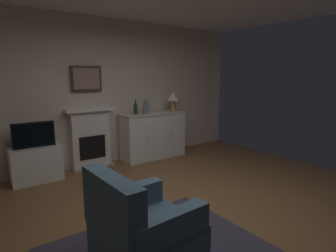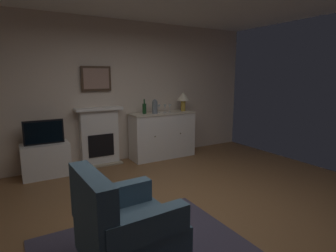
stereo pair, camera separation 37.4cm
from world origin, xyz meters
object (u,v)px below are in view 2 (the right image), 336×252
(wine_glass_right, at_px, (170,106))
(sideboard_cabinet, at_px, (162,135))
(wine_glass_left, at_px, (159,107))
(vase_decorative, at_px, (155,106))
(wine_glass_center, at_px, (165,107))
(tv_cabinet, at_px, (46,160))
(tv_set, at_px, (44,132))
(table_lamp, at_px, (183,98))
(wine_bottle, at_px, (144,108))
(armchair, at_px, (124,227))
(fireplace_unit, at_px, (100,136))
(framed_picture, at_px, (96,79))

(wine_glass_right, bearing_deg, sideboard_cabinet, 166.81)
(wine_glass_left, bearing_deg, sideboard_cabinet, -19.35)
(vase_decorative, bearing_deg, sideboard_cabinet, 14.07)
(sideboard_cabinet, height_order, wine_glass_right, wine_glass_right)
(wine_glass_center, height_order, vase_decorative, vase_decorative)
(wine_glass_center, relative_size, tv_cabinet, 0.22)
(tv_set, bearing_deg, tv_cabinet, 90.00)
(table_lamp, height_order, wine_bottle, table_lamp)
(vase_decorative, bearing_deg, wine_bottle, 162.80)
(wine_bottle, bearing_deg, armchair, -118.81)
(armchair, bearing_deg, vase_decorative, 57.55)
(wine_glass_left, height_order, vase_decorative, vase_decorative)
(sideboard_cabinet, relative_size, vase_decorative, 4.83)
(fireplace_unit, bearing_deg, vase_decorative, -12.04)
(table_lamp, xyz_separation_m, wine_glass_center, (-0.46, -0.03, -0.16))
(wine_bottle, height_order, wine_glass_right, wine_bottle)
(wine_bottle, height_order, wine_glass_left, wine_bottle)
(wine_glass_right, relative_size, tv_set, 0.27)
(wine_glass_center, xyz_separation_m, tv_cabinet, (-2.28, 0.05, -0.78))
(table_lamp, bearing_deg, wine_glass_right, -174.16)
(framed_picture, xyz_separation_m, vase_decorative, (1.07, -0.27, -0.55))
(vase_decorative, bearing_deg, wine_glass_left, 28.88)
(fireplace_unit, relative_size, wine_glass_left, 6.67)
(table_lamp, distance_m, tv_cabinet, 2.90)
(wine_bottle, bearing_deg, wine_glass_left, 2.00)
(fireplace_unit, relative_size, armchair, 1.20)
(sideboard_cabinet, distance_m, wine_glass_right, 0.61)
(wine_glass_left, height_order, tv_set, wine_glass_left)
(tv_set, bearing_deg, vase_decorative, -1.17)
(tv_set, xyz_separation_m, armchair, (0.31, -2.76, -0.38))
(fireplace_unit, relative_size, table_lamp, 2.75)
(wine_glass_left, xyz_separation_m, vase_decorative, (-0.13, -0.07, 0.02))
(sideboard_cabinet, bearing_deg, tv_set, -179.79)
(fireplace_unit, height_order, wine_glass_center, wine_glass_center)
(wine_bottle, xyz_separation_m, tv_cabinet, (-1.84, 0.00, -0.77))
(framed_picture, relative_size, wine_bottle, 1.90)
(table_lamp, relative_size, armchair, 0.43)
(wine_bottle, bearing_deg, tv_cabinet, 179.90)
(framed_picture, distance_m, table_lamp, 1.83)
(wine_bottle, relative_size, tv_cabinet, 0.39)
(framed_picture, bearing_deg, armchair, -102.49)
(table_lamp, distance_m, armchair, 3.78)
(wine_glass_center, relative_size, wine_glass_right, 1.00)
(framed_picture, distance_m, wine_glass_center, 1.45)
(table_lamp, relative_size, wine_glass_right, 2.42)
(wine_glass_center, bearing_deg, tv_set, 179.42)
(wine_glass_left, relative_size, wine_glass_center, 1.00)
(tv_cabinet, bearing_deg, armchair, -83.58)
(sideboard_cabinet, distance_m, wine_glass_center, 0.59)
(wine_glass_center, distance_m, wine_glass_right, 0.11)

